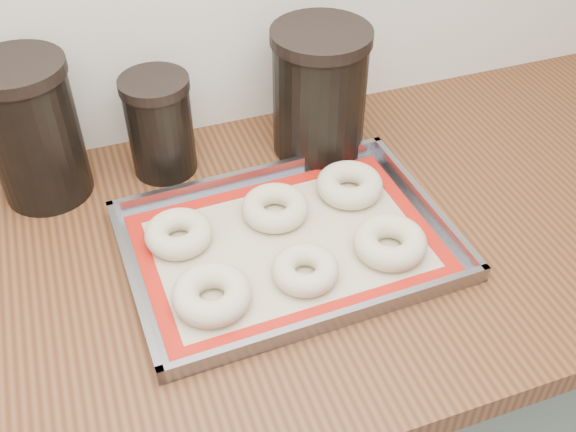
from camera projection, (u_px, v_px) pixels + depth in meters
name	position (u px, v px, depth m)	size (l,w,h in m)	color
cabinet	(251.00, 426.00, 1.28)	(3.00, 0.65, 0.86)	slate
countertop	(240.00, 261.00, 0.98)	(3.06, 0.68, 0.04)	brown
baking_tray	(288.00, 243.00, 0.97)	(0.47, 0.34, 0.03)	gray
baking_mat	(288.00, 244.00, 0.97)	(0.43, 0.30, 0.00)	#C6B793
bagel_front_left	(212.00, 294.00, 0.88)	(0.11, 0.11, 0.04)	beige
bagel_front_mid	(305.00, 270.00, 0.91)	(0.09, 0.09, 0.03)	beige
bagel_front_right	(390.00, 242.00, 0.95)	(0.11, 0.11, 0.04)	beige
bagel_back_left	(179.00, 234.00, 0.97)	(0.10, 0.10, 0.03)	beige
bagel_back_mid	(275.00, 208.00, 1.01)	(0.10, 0.10, 0.03)	beige
bagel_back_right	(350.00, 185.00, 1.05)	(0.10, 0.10, 0.04)	beige
canister_left	(33.00, 131.00, 1.00)	(0.14, 0.14, 0.23)	black
canister_mid	(160.00, 125.00, 1.06)	(0.11, 0.11, 0.17)	black
canister_right	(319.00, 91.00, 1.09)	(0.16, 0.16, 0.22)	black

